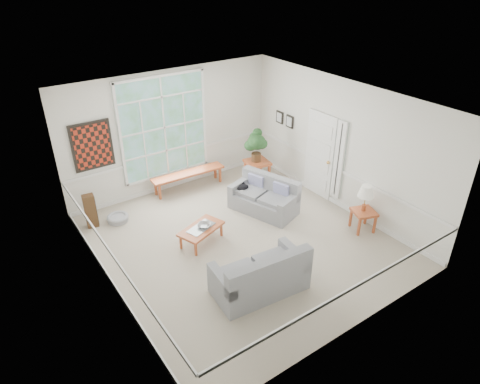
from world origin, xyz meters
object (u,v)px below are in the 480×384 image
Objects in this scene: loveseat_front at (260,270)px; end_table at (257,171)px; loveseat_right at (264,195)px; side_table at (363,220)px; coffee_table at (201,235)px.

end_table is (2.47, 3.38, -0.16)m from loveseat_front.
loveseat_front reaches higher than end_table.
loveseat_right reaches higher than side_table.
loveseat_front is 1.87m from coffee_table.
end_table is at bearing 10.78° from coffee_table.
loveseat_front is 3.02m from side_table.
side_table is (3.00, 0.24, -0.21)m from loveseat_front.
loveseat_front reaches higher than side_table.
end_table reaches higher than side_table.
loveseat_front reaches higher than coffee_table.
loveseat_front is (-1.70, -2.09, 0.03)m from loveseat_right.
coffee_table is at bearing 152.83° from side_table.
loveseat_right is 2.63× the size of end_table.
loveseat_front is 4.19m from end_table.
end_table reaches higher than coffee_table.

